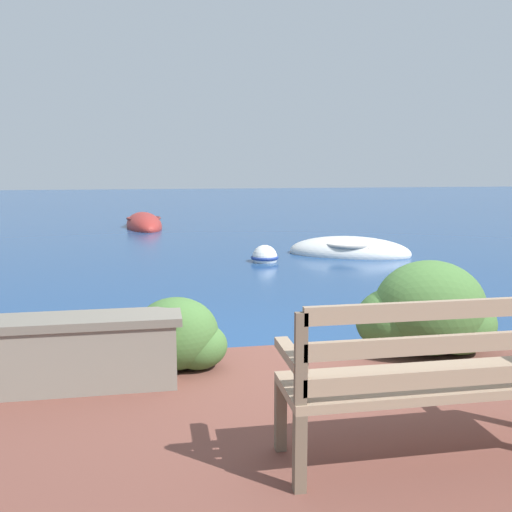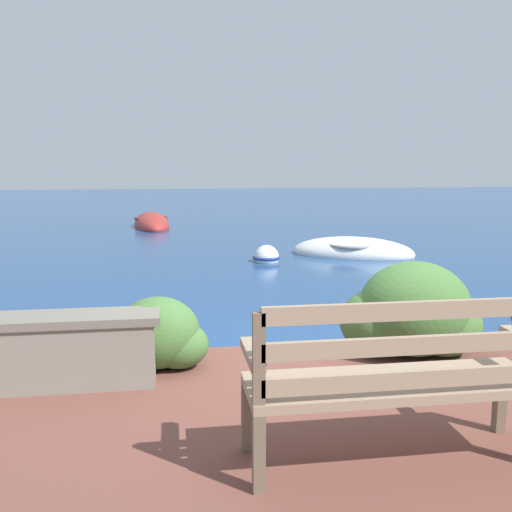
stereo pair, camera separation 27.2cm
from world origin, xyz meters
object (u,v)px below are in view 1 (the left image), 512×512
park_bench (433,375)px  rowboat_mid (144,225)px  mooring_buoy (265,258)px  rowboat_nearest (349,252)px

park_bench → rowboat_mid: park_bench is taller
park_bench → rowboat_mid: (-1.69, 14.32, -0.64)m
rowboat_mid → mooring_buoy: bearing=12.5°
rowboat_nearest → rowboat_mid: 7.35m
mooring_buoy → park_bench: bearing=-94.6°
rowboat_mid → mooring_buoy: (2.31, -6.59, 0.02)m
rowboat_mid → mooring_buoy: 6.99m
rowboat_mid → mooring_buoy: size_ratio=5.88×
rowboat_nearest → mooring_buoy: rowboat_nearest is taller
park_bench → mooring_buoy: size_ratio=3.04×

